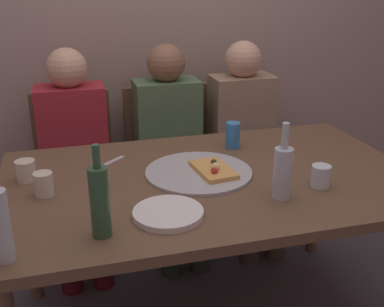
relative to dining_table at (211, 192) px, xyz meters
The scene contains 19 objects.
back_wall 1.33m from the dining_table, 90.00° to the left, with size 6.00×0.10×2.60m, color gray.
dining_table is the anchor object (origin of this frame).
pizza_tray 0.10m from the dining_table, 137.85° to the left, with size 0.44×0.44×0.01m, color #ADADB2.
pizza_slice_last 0.10m from the dining_table, 39.54° to the left, with size 0.15×0.23×0.05m.
wine_bottle 0.36m from the dining_table, 53.59° to the right, with size 0.07×0.07×0.28m.
beer_bottle 0.61m from the dining_table, 143.80° to the right, with size 0.06×0.06×0.30m.
water_bottle 0.87m from the dining_table, 151.62° to the right, with size 0.06×0.06×0.28m.
tumbler_near 0.44m from the dining_table, 28.87° to the right, with size 0.07×0.07×0.08m, color silver.
tumbler_far 0.66m from the dining_table, behind, with size 0.07×0.07×0.09m, color beige.
wine_glass 0.74m from the dining_table, 167.73° to the left, with size 0.08×0.08×0.08m, color beige.
soda_can 0.37m from the dining_table, 55.63° to the left, with size 0.07×0.07×0.12m, color #337AC1.
plate_stack 0.38m from the dining_table, 131.06° to the right, with size 0.24×0.24×0.02m, color white.
table_knife 0.46m from the dining_table, 149.83° to the left, with size 0.22×0.02×0.01m, color #B7B7BC.
chair_left 1.06m from the dining_table, 119.63° to the left, with size 0.44×0.44×0.90m.
chair_middle 0.92m from the dining_table, 89.43° to the left, with size 0.44×0.44×0.90m.
chair_right 1.03m from the dining_table, 63.17° to the left, with size 0.44×0.44×0.90m.
guest_in_sweater 0.91m from the dining_table, 124.34° to the left, with size 0.36×0.56×1.17m.
guest_in_beanie 0.75m from the dining_table, 89.32° to the left, with size 0.36×0.56×1.17m.
guest_by_wall 0.88m from the dining_table, 58.72° to the left, with size 0.36×0.56×1.17m.
Camera 1 is at (-0.54, -1.64, 1.52)m, focal length 43.86 mm.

